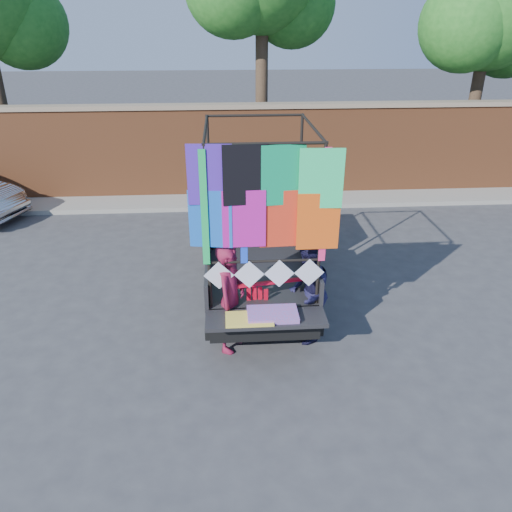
{
  "coord_description": "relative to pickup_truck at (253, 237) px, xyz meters",
  "views": [
    {
      "loc": [
        -0.19,
        -7.02,
        4.76
      ],
      "look_at": [
        0.27,
        -0.19,
        1.46
      ],
      "focal_mm": 35.0,
      "sensor_mm": 36.0,
      "label": 1
    }
  ],
  "objects": [
    {
      "name": "brick_wall",
      "position": [
        -0.37,
        5.01,
        0.5
      ],
      "size": [
        30.0,
        0.45,
        2.61
      ],
      "color": "brown",
      "rests_on": "ground"
    },
    {
      "name": "tree_right",
      "position": [
        7.15,
        6.13,
        3.92
      ],
      "size": [
        4.2,
        3.3,
        6.62
      ],
      "color": "#38281C",
      "rests_on": "ground"
    },
    {
      "name": "woman",
      "position": [
        -0.5,
        -2.45,
        0.06
      ],
      "size": [
        0.65,
        0.76,
        1.77
      ],
      "primitive_type": "imported",
      "rotation": [
        0.0,
        0.0,
        1.16
      ],
      "color": "maroon",
      "rests_on": "ground"
    },
    {
      "name": "streamer_bundle",
      "position": [
        -0.01,
        -2.39,
        0.06
      ],
      "size": [
        1.02,
        0.22,
        0.7
      ],
      "color": "red",
      "rests_on": "ground"
    },
    {
      "name": "ground",
      "position": [
        -0.37,
        -1.99,
        -0.83
      ],
      "size": [
        90.0,
        90.0,
        0.0
      ],
      "primitive_type": "plane",
      "color": "#38383A",
      "rests_on": "ground"
    },
    {
      "name": "pickup_truck",
      "position": [
        0.0,
        0.0,
        0.0
      ],
      "size": [
        2.07,
        5.21,
        3.28
      ],
      "color": "black",
      "rests_on": "ground"
    },
    {
      "name": "man",
      "position": [
        0.71,
        -2.3,
        0.01
      ],
      "size": [
        0.76,
        0.91,
        1.68
      ],
      "primitive_type": "imported",
      "rotation": [
        0.0,
        0.0,
        -1.73
      ],
      "color": "#161535",
      "rests_on": "ground"
    },
    {
      "name": "curb",
      "position": [
        -0.37,
        4.31,
        -0.77
      ],
      "size": [
        30.0,
        1.2,
        0.12
      ],
      "primitive_type": "cube",
      "color": "gray",
      "rests_on": "ground"
    }
  ]
}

